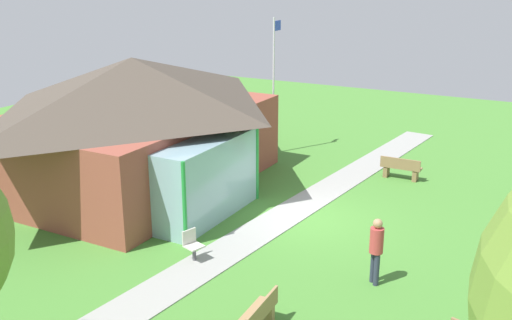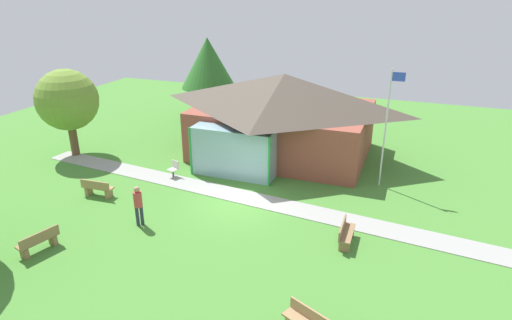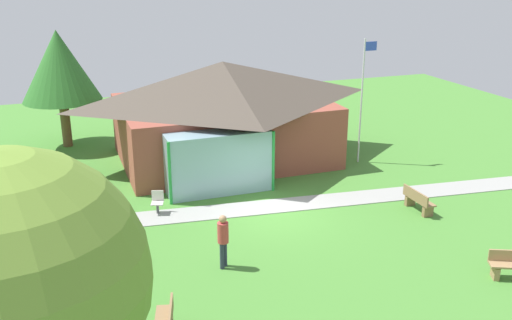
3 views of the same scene
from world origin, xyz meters
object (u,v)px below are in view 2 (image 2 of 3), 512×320
visitor_strolling_lawn (138,203)px  tree_west_hedge (67,100)px  bench_front_left (39,242)px  tree_behind_pavilion_left (208,63)px  bench_mid_right (346,234)px  pavilion (282,114)px  flagpole (387,124)px  patio_chair_west (174,170)px  bench_mid_left (97,188)px

visitor_strolling_lawn → tree_west_hedge: size_ratio=0.35×
bench_front_left → tree_behind_pavilion_left: 17.85m
tree_behind_pavilion_left → tree_west_hedge: 10.02m
bench_mid_right → visitor_strolling_lawn: (-8.09, -1.58, 0.62)m
pavilion → flagpole: bearing=-23.0°
pavilion → patio_chair_west: bearing=-128.9°
tree_west_hedge → bench_mid_right: bearing=-13.4°
visitor_strolling_lawn → tree_behind_pavilion_left: bearing=59.4°
bench_mid_right → tree_west_hedge: 16.86m
tree_west_hedge → bench_mid_left: bearing=-39.6°
pavilion → bench_front_left: pavilion is taller
bench_mid_left → visitor_strolling_lawn: size_ratio=0.87×
patio_chair_west → visitor_strolling_lawn: 4.85m
flagpole → visitor_strolling_lawn: 11.65m
bench_mid_right → bench_mid_left: bearing=-90.5°
pavilion → bench_mid_left: (-6.31, -8.26, -2.00)m
flagpole → tree_behind_pavilion_left: 14.63m
flagpole → bench_mid_left: flagpole is taller
bench_front_left → bench_mid_right: (10.47, 4.48, 0.00)m
bench_front_left → tree_behind_pavilion_left: (-1.52, 17.40, 3.67)m
flagpole → tree_behind_pavilion_left: bearing=150.5°
pavilion → patio_chair_west: 6.85m
bench_mid_left → visitor_strolling_lawn: bearing=-27.6°
tree_behind_pavilion_left → tree_west_hedge: size_ratio=1.18×
pavilion → flagpole: size_ratio=1.82×
bench_front_left → tree_west_hedge: size_ratio=0.32×
pavilion → visitor_strolling_lawn: bearing=-106.9°
bench_mid_left → patio_chair_west: (2.20, 3.15, 0.01)m
bench_front_left → tree_west_hedge: 10.49m
pavilion → visitor_strolling_lawn: pavilion is taller
patio_chair_west → tree_behind_pavilion_left: tree_behind_pavilion_left is taller
flagpole → bench_front_left: bearing=-137.6°
flagpole → bench_front_left: flagpole is taller
bench_front_left → tree_west_hedge: tree_west_hedge is taller
tree_behind_pavilion_left → visitor_strolling_lawn: bearing=-75.0°
pavilion → tree_behind_pavilion_left: size_ratio=1.79×
tree_behind_pavilion_left → pavilion: bearing=-34.5°
bench_mid_right → tree_west_hedge: bearing=-104.2°
flagpole → tree_west_hedge: (-16.89, -1.87, 0.07)m
pavilion → flagpole: 6.39m
bench_mid_right → tree_west_hedge: size_ratio=0.31×
visitor_strolling_lawn → bench_front_left: bearing=-175.0°
bench_mid_left → pavilion: bearing=49.6°
bench_mid_left → bench_front_left: same height
tree_behind_pavilion_left → bench_mid_right: bearing=-47.2°
bench_front_left → patio_chair_west: bearing=5.8°
visitor_strolling_lawn → tree_west_hedge: tree_west_hedge is taller
bench_mid_left → tree_west_hedge: (-4.73, 3.91, 2.82)m
bench_mid_right → tree_behind_pavilion_left: bearing=-137.9°
bench_mid_left → bench_mid_right: 11.43m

